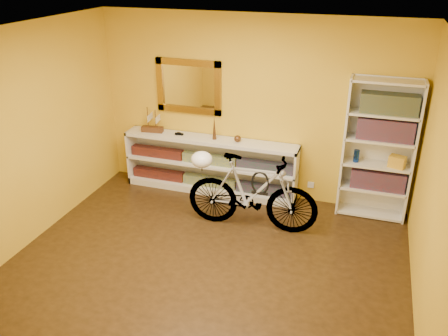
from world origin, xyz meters
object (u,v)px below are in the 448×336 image
(console_unit, at_px, (210,165))
(helmet, at_px, (202,160))
(bicycle, at_px, (252,193))
(bookcase, at_px, (378,151))

(console_unit, distance_m, helmet, 0.99)
(bicycle, xyz_separation_m, helmet, (-0.66, -0.04, 0.39))
(bookcase, distance_m, helmet, 2.30)
(helmet, bearing_deg, bookcase, 22.30)
(bicycle, distance_m, helmet, 0.77)
(console_unit, bearing_deg, bicycle, -43.38)
(bicycle, bearing_deg, bookcase, -63.46)
(bookcase, xyz_separation_m, helmet, (-2.13, -0.87, -0.05))
(console_unit, relative_size, helmet, 9.34)
(console_unit, xyz_separation_m, bookcase, (2.33, 0.03, 0.52))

